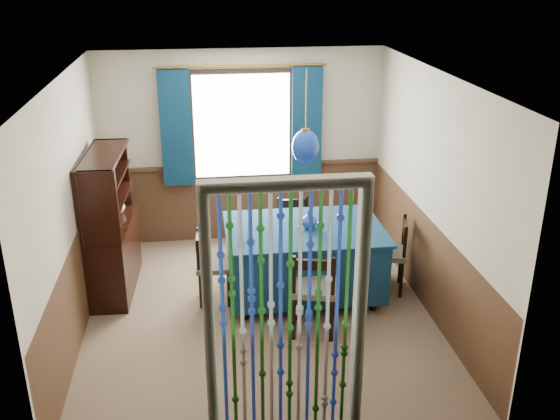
{
  "coord_description": "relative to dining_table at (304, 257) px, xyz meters",
  "views": [
    {
      "loc": [
        -0.55,
        -5.72,
        3.49
      ],
      "look_at": [
        0.26,
        0.32,
        1.04
      ],
      "focal_mm": 40.0,
      "sensor_mm": 36.0,
      "label": 1
    }
  ],
  "objects": [
    {
      "name": "vase_sideboard",
      "position": [
        -2.04,
        0.75,
        0.43
      ],
      "size": [
        0.22,
        0.22,
        0.2
      ],
      "primitive_type": "imported",
      "rotation": [
        0.0,
        0.0,
        -0.15
      ],
      "color": "beige",
      "rests_on": "sideboard"
    },
    {
      "name": "wall_back",
      "position": [
        -0.53,
        1.66,
        0.78
      ],
      "size": [
        3.6,
        0.0,
        3.6
      ],
      "primitive_type": "plane",
      "rotation": [
        1.57,
        0.0,
        0.0
      ],
      "color": "beige",
      "rests_on": "ground"
    },
    {
      "name": "chair_left",
      "position": [
        -1.01,
        0.01,
        -0.04
      ],
      "size": [
        0.39,
        0.41,
        0.8
      ],
      "rotation": [
        0.0,
        0.0,
        -1.61
      ],
      "color": "black",
      "rests_on": "floor"
    },
    {
      "name": "wall_front",
      "position": [
        -0.53,
        -2.34,
        0.78
      ],
      "size": [
        3.6,
        0.0,
        3.6
      ],
      "primitive_type": "plane",
      "rotation": [
        -1.57,
        0.0,
        0.0
      ],
      "color": "beige",
      "rests_on": "ground"
    },
    {
      "name": "wainscot_right",
      "position": [
        1.26,
        -0.34,
        0.03
      ],
      "size": [
        0.0,
        4.0,
        4.0
      ],
      "primitive_type": "plane",
      "rotation": [
        1.57,
        0.0,
        -1.57
      ],
      "color": "#492E1B",
      "rests_on": "ground"
    },
    {
      "name": "dining_table",
      "position": [
        0.0,
        0.0,
        0.0
      ],
      "size": [
        1.7,
        1.18,
        0.82
      ],
      "rotation": [
        0.0,
        0.0,
        -0.0
      ],
      "color": "#0E2C49",
      "rests_on": "floor"
    },
    {
      "name": "bowl_shelf",
      "position": [
        -2.04,
        0.13,
        0.65
      ],
      "size": [
        0.24,
        0.24,
        0.05
      ],
      "primitive_type": "imported",
      "rotation": [
        0.0,
        0.0,
        -0.13
      ],
      "color": "beige",
      "rests_on": "sideboard"
    },
    {
      "name": "chair_right",
      "position": [
        0.98,
        0.0,
        -0.01
      ],
      "size": [
        0.51,
        0.52,
        0.86
      ],
      "rotation": [
        0.0,
        0.0,
        1.29
      ],
      "color": "black",
      "rests_on": "floor"
    },
    {
      "name": "sideboard",
      "position": [
        -2.1,
        0.45,
        0.09
      ],
      "size": [
        0.48,
        1.24,
        1.59
      ],
      "rotation": [
        0.0,
        0.0,
        -0.05
      ],
      "color": "black",
      "rests_on": "floor"
    },
    {
      "name": "floor",
      "position": [
        -0.53,
        -0.34,
        -0.47
      ],
      "size": [
        4.0,
        4.0,
        0.0
      ],
      "primitive_type": "plane",
      "color": "brown",
      "rests_on": "ground"
    },
    {
      "name": "chair_near",
      "position": [
        -0.03,
        -0.76,
        0.02
      ],
      "size": [
        0.54,
        0.52,
        0.91
      ],
      "rotation": [
        0.0,
        0.0,
        -0.22
      ],
      "color": "black",
      "rests_on": "floor"
    },
    {
      "name": "pendant_lamp",
      "position": [
        -0.0,
        0.0,
        1.25
      ],
      "size": [
        0.28,
        0.28,
        0.95
      ],
      "color": "olive",
      "rests_on": "ceiling"
    },
    {
      "name": "doorway",
      "position": [
        -0.53,
        -2.28,
        0.58
      ],
      "size": [
        1.16,
        0.12,
        2.18
      ],
      "primitive_type": null,
      "color": "silver",
      "rests_on": "ground"
    },
    {
      "name": "ceiling",
      "position": [
        -0.53,
        -0.34,
        2.03
      ],
      "size": [
        4.0,
        4.0,
        0.0
      ],
      "primitive_type": "plane",
      "rotation": [
        3.14,
        0.0,
        0.0
      ],
      "color": "silver",
      "rests_on": "ground"
    },
    {
      "name": "wainscot_back",
      "position": [
        -0.53,
        1.65,
        0.03
      ],
      "size": [
        3.6,
        0.0,
        3.6
      ],
      "primitive_type": "plane",
      "rotation": [
        1.57,
        0.0,
        0.0
      ],
      "color": "#492E1B",
      "rests_on": "ground"
    },
    {
      "name": "chair_far",
      "position": [
        0.01,
        0.71,
        -0.02
      ],
      "size": [
        0.43,
        0.41,
        0.85
      ],
      "rotation": [
        0.0,
        0.0,
        3.17
      ],
      "color": "black",
      "rests_on": "floor"
    },
    {
      "name": "vase_table",
      "position": [
        0.05,
        -0.02,
        0.44
      ],
      "size": [
        0.23,
        0.23,
        0.18
      ],
      "primitive_type": "imported",
      "rotation": [
        0.0,
        0.0,
        0.43
      ],
      "color": "navy",
      "rests_on": "dining_table"
    },
    {
      "name": "wainscot_front",
      "position": [
        -0.53,
        -2.32,
        0.03
      ],
      "size": [
        3.6,
        0.0,
        3.6
      ],
      "primitive_type": "plane",
      "rotation": [
        -1.57,
        0.0,
        0.0
      ],
      "color": "#492E1B",
      "rests_on": "ground"
    },
    {
      "name": "wall_left",
      "position": [
        -2.33,
        -0.34,
        0.78
      ],
      "size": [
        0.0,
        4.0,
        4.0
      ],
      "primitive_type": "plane",
      "rotation": [
        1.57,
        0.0,
        1.57
      ],
      "color": "beige",
      "rests_on": "ground"
    },
    {
      "name": "window",
      "position": [
        -0.53,
        1.61,
        1.08
      ],
      "size": [
        1.32,
        0.12,
        1.42
      ],
      "primitive_type": "cube",
      "color": "black",
      "rests_on": "wall_back"
    },
    {
      "name": "wainscot_left",
      "position": [
        -2.31,
        -0.34,
        0.03
      ],
      "size": [
        0.0,
        4.0,
        4.0
      ],
      "primitive_type": "plane",
      "rotation": [
        1.57,
        0.0,
        1.57
      ],
      "color": "#492E1B",
      "rests_on": "ground"
    },
    {
      "name": "wall_right",
      "position": [
        1.27,
        -0.34,
        0.78
      ],
      "size": [
        0.0,
        4.0,
        4.0
      ],
      "primitive_type": "plane",
      "rotation": [
        1.57,
        0.0,
        -1.57
      ],
      "color": "beige",
      "rests_on": "ground"
    }
  ]
}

